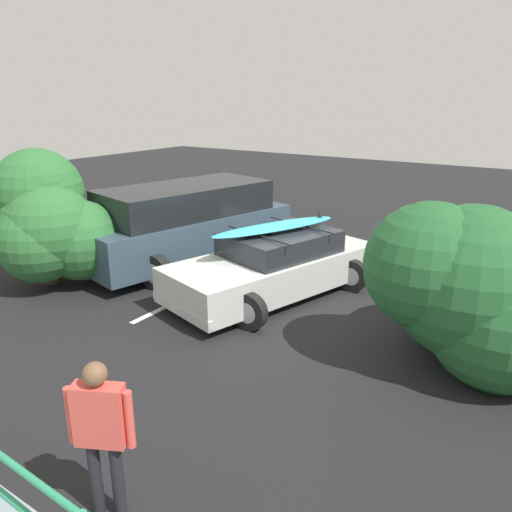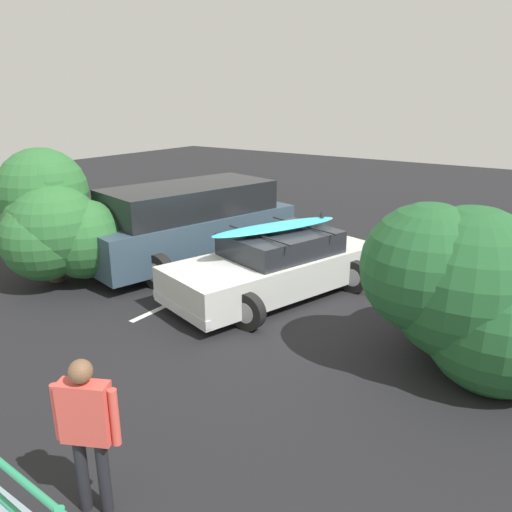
{
  "view_description": "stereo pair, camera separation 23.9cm",
  "coord_description": "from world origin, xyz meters",
  "px_view_note": "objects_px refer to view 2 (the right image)",
  "views": [
    {
      "loc": [
        -4.17,
        7.16,
        3.69
      ],
      "look_at": [
        0.53,
        0.08,
        0.95
      ],
      "focal_mm": 35.0,
      "sensor_mm": 36.0,
      "label": 1
    },
    {
      "loc": [
        -4.36,
        7.02,
        3.69
      ],
      "look_at": [
        0.53,
        0.08,
        0.95
      ],
      "focal_mm": 35.0,
      "sensor_mm": 36.0,
      "label": 2
    }
  ],
  "objects_px": {
    "sedan_car": "(276,265)",
    "bush_near_right": "(54,220)",
    "person_bystander": "(87,424)",
    "suv_car": "(191,223)",
    "bush_near_left": "(472,292)"
  },
  "relations": [
    {
      "from": "person_bystander",
      "to": "bush_near_left",
      "type": "bearing_deg",
      "value": -114.11
    },
    {
      "from": "sedan_car",
      "to": "bush_near_right",
      "type": "bearing_deg",
      "value": 25.5
    },
    {
      "from": "person_bystander",
      "to": "bush_near_right",
      "type": "relative_size",
      "value": 0.58
    },
    {
      "from": "person_bystander",
      "to": "bush_near_left",
      "type": "xyz_separation_m",
      "value": [
        -2.12,
        -4.73,
        0.17
      ]
    },
    {
      "from": "suv_car",
      "to": "bush_near_left",
      "type": "xyz_separation_m",
      "value": [
        -6.31,
        1.22,
        0.18
      ]
    },
    {
      "from": "sedan_car",
      "to": "suv_car",
      "type": "relative_size",
      "value": 0.88
    },
    {
      "from": "bush_near_left",
      "to": "bush_near_right",
      "type": "distance_m",
      "value": 7.82
    },
    {
      "from": "suv_car",
      "to": "bush_near_right",
      "type": "xyz_separation_m",
      "value": [
        1.4,
        2.5,
        0.36
      ]
    },
    {
      "from": "sedan_car",
      "to": "bush_near_right",
      "type": "distance_m",
      "value": 4.56
    },
    {
      "from": "person_bystander",
      "to": "bush_near_left",
      "type": "height_order",
      "value": "bush_near_left"
    },
    {
      "from": "suv_car",
      "to": "bush_near_right",
      "type": "height_order",
      "value": "bush_near_right"
    },
    {
      "from": "sedan_car",
      "to": "suv_car",
      "type": "height_order",
      "value": "suv_car"
    },
    {
      "from": "person_bystander",
      "to": "suv_car",
      "type": "bearing_deg",
      "value": -54.81
    },
    {
      "from": "sedan_car",
      "to": "suv_car",
      "type": "xyz_separation_m",
      "value": [
        2.67,
        -0.55,
        0.32
      ]
    },
    {
      "from": "suv_car",
      "to": "bush_near_right",
      "type": "distance_m",
      "value": 2.89
    }
  ]
}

